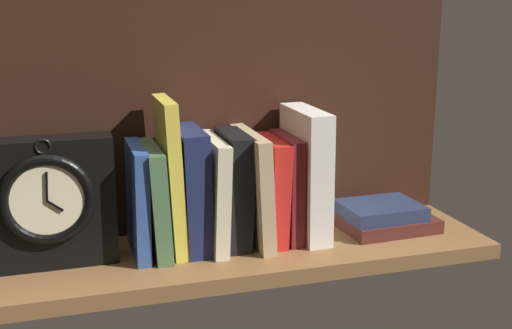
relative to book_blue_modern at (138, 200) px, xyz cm
name	(u,v)px	position (x,y,z in cm)	size (l,w,h in cm)	color
ground_plane	(232,254)	(14.74, -2.23, -10.03)	(86.11, 23.68, 2.50)	brown
back_panel	(214,115)	(14.74, 9.01, 11.39)	(86.11, 1.20, 40.35)	black
book_blue_modern	(138,200)	(0.00, 0.00, 0.00)	(2.17, 13.75, 17.56)	#2D4C8E
book_green_romantic	(155,200)	(2.66, 0.00, -0.14)	(2.54, 14.82, 17.28)	#476B44
book_yellow_seinlanguage	(170,176)	(5.27, 0.00, 3.55)	(2.09, 12.66, 24.65)	gold
book_navy_bierce	(191,189)	(8.65, 0.00, 1.06)	(4.08, 13.01, 19.67)	#192147
book_cream_twain	(213,192)	(12.14, 0.00, 0.21)	(2.30, 15.33, 17.99)	beige
book_black_skeptic	(233,189)	(15.53, 0.00, 0.54)	(3.88, 12.28, 18.64)	black
book_tan_shortstories	(252,187)	(18.91, 0.00, 0.47)	(2.27, 16.81, 18.50)	tan
book_red_requiem	(269,190)	(21.86, 0.00, -0.15)	(3.03, 13.18, 17.26)	red
book_maroon_dawkins	(286,187)	(24.80, 0.00, 0.03)	(2.25, 12.52, 17.62)	maroon
book_white_catcher	(306,173)	(28.29, 0.00, 2.17)	(4.13, 15.03, 21.89)	silver
framed_clock	(48,202)	(-13.48, -1.45, 1.34)	(19.79, 6.67, 20.32)	black
book_stack_side	(384,217)	(42.62, -1.69, -6.50)	(16.44, 11.50, 4.71)	#471E19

